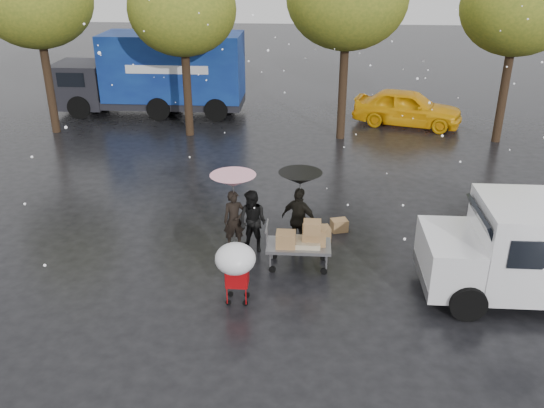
# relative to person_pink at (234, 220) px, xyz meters

# --- Properties ---
(ground) EXTENTS (90.00, 90.00, 0.00)m
(ground) POSITION_rel_person_pink_xyz_m (0.50, -0.82, -0.76)
(ground) COLOR black
(ground) RESTS_ON ground
(person_pink) EXTENTS (0.64, 0.51, 1.52)m
(person_pink) POSITION_rel_person_pink_xyz_m (0.00, 0.00, 0.00)
(person_pink) COLOR black
(person_pink) RESTS_ON ground
(person_middle) EXTENTS (0.96, 0.88, 1.58)m
(person_middle) POSITION_rel_person_pink_xyz_m (0.47, -0.11, 0.03)
(person_middle) COLOR black
(person_middle) RESTS_ON ground
(person_black) EXTENTS (1.05, 0.83, 1.66)m
(person_black) POSITION_rel_person_pink_xyz_m (1.61, -0.02, 0.07)
(person_black) COLOR black
(person_black) RESTS_ON ground
(umbrella_pink) EXTENTS (1.12, 1.12, 1.97)m
(umbrella_pink) POSITION_rel_person_pink_xyz_m (0.00, 0.00, 1.05)
(umbrella_pink) COLOR #4C4C4C
(umbrella_pink) RESTS_ON ground
(umbrella_black) EXTENTS (1.05, 1.05, 2.08)m
(umbrella_black) POSITION_rel_person_pink_xyz_m (1.61, -0.02, 1.17)
(umbrella_black) COLOR #4C4C4C
(umbrella_black) RESTS_ON ground
(vendor_cart) EXTENTS (1.52, 0.80, 1.27)m
(vendor_cart) POSITION_rel_person_pink_xyz_m (1.71, -0.84, -0.03)
(vendor_cart) COLOR slate
(vendor_cart) RESTS_ON ground
(shopping_cart) EXTENTS (0.84, 0.84, 1.46)m
(shopping_cart) POSITION_rel_person_pink_xyz_m (0.37, -2.54, 0.30)
(shopping_cart) COLOR red
(shopping_cart) RESTS_ON ground
(blue_truck) EXTENTS (8.30, 2.60, 3.50)m
(blue_truck) POSITION_rel_person_pink_xyz_m (-5.07, 12.29, 1.00)
(blue_truck) COLOR navy
(blue_truck) RESTS_ON ground
(box_ground_near) EXTENTS (0.52, 0.45, 0.40)m
(box_ground_near) POSITION_rel_person_pink_xyz_m (2.17, 0.49, -0.56)
(box_ground_near) COLOR olive
(box_ground_near) RESTS_ON ground
(box_ground_far) EXTENTS (0.50, 0.44, 0.33)m
(box_ground_far) POSITION_rel_person_pink_xyz_m (2.66, 1.09, -0.60)
(box_ground_far) COLOR olive
(box_ground_far) RESTS_ON ground
(yellow_taxi) EXTENTS (4.75, 2.97, 1.51)m
(yellow_taxi) POSITION_rel_person_pink_xyz_m (5.83, 11.13, -0.00)
(yellow_taxi) COLOR #FFB50D
(yellow_taxi) RESTS_ON ground
(tree_row) EXTENTS (21.60, 4.40, 7.12)m
(tree_row) POSITION_rel_person_pink_xyz_m (0.03, 9.18, 4.26)
(tree_row) COLOR black
(tree_row) RESTS_ON ground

